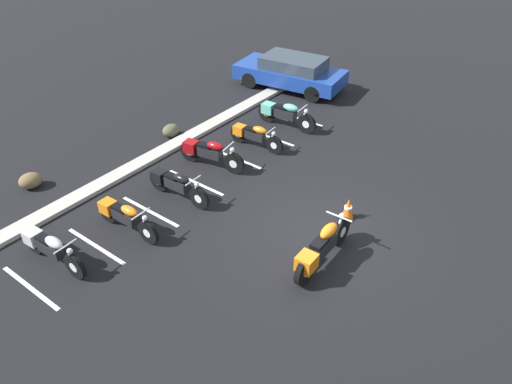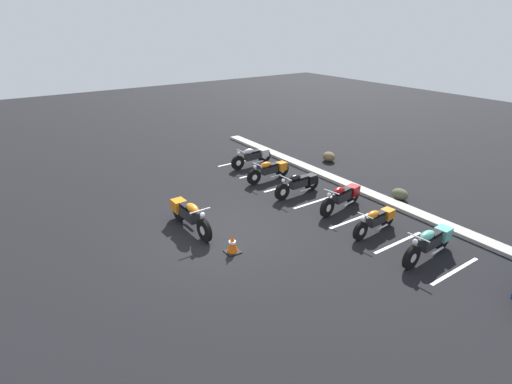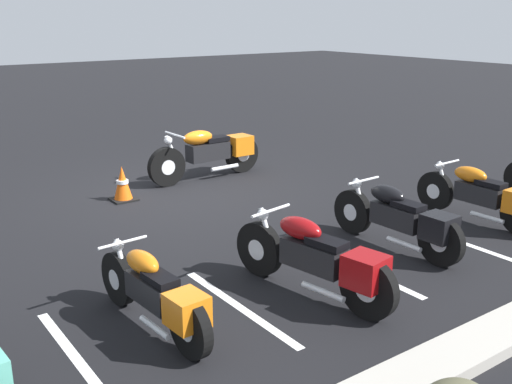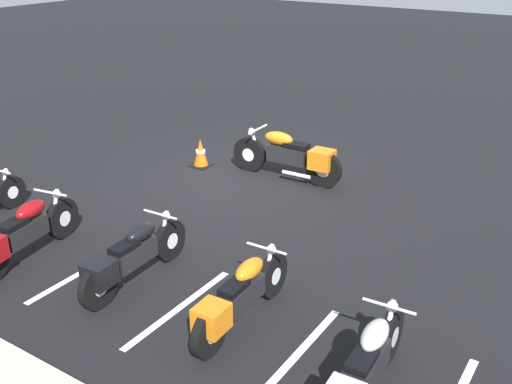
{
  "view_description": "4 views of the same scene",
  "coord_description": "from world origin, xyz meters",
  "px_view_note": "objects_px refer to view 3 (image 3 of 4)",
  "views": [
    {
      "loc": [
        -8.62,
        -4.59,
        7.99
      ],
      "look_at": [
        -0.08,
        1.96,
        0.55
      ],
      "focal_mm": 35.0,
      "sensor_mm": 36.0,
      "label": 1
    },
    {
      "loc": [
        9.4,
        -5.12,
        6.0
      ],
      "look_at": [
        -0.43,
        1.68,
        0.86
      ],
      "focal_mm": 28.0,
      "sensor_mm": 36.0,
      "label": 2
    },
    {
      "loc": [
        4.86,
        8.94,
        3.01
      ],
      "look_at": [
        0.38,
        2.69,
        0.71
      ],
      "focal_mm": 42.0,
      "sensor_mm": 36.0,
      "label": 3
    },
    {
      "loc": [
        -6.35,
        9.11,
        4.54
      ],
      "look_at": [
        -1.34,
        1.42,
        0.54
      ],
      "focal_mm": 42.0,
      "sensor_mm": 36.0,
      "label": 4
    }
  ],
  "objects_px": {
    "traffic_cone": "(123,184)",
    "parked_bike_1": "(483,196)",
    "parked_bike_3": "(318,259)",
    "parked_bike_4": "(156,294)",
    "parked_bike_2": "(401,219)",
    "motorcycle_orange_featured": "(211,152)"
  },
  "relations": [
    {
      "from": "parked_bike_2",
      "to": "parked_bike_4",
      "type": "xyz_separation_m",
      "value": [
        3.57,
        0.06,
        -0.03
      ]
    },
    {
      "from": "parked_bike_4",
      "to": "parked_bike_1",
      "type": "bearing_deg",
      "value": -93.57
    },
    {
      "from": "parked_bike_1",
      "to": "parked_bike_3",
      "type": "bearing_deg",
      "value": 94.78
    },
    {
      "from": "parked_bike_1",
      "to": "parked_bike_3",
      "type": "xyz_separation_m",
      "value": [
        3.6,
        0.42,
        0.03
      ]
    },
    {
      "from": "motorcycle_orange_featured",
      "to": "parked_bike_1",
      "type": "relative_size",
      "value": 1.15
    },
    {
      "from": "motorcycle_orange_featured",
      "to": "parked_bike_2",
      "type": "xyz_separation_m",
      "value": [
        -0.1,
        4.58,
        -0.06
      ]
    },
    {
      "from": "parked_bike_1",
      "to": "parked_bike_3",
      "type": "relative_size",
      "value": 0.95
    },
    {
      "from": "motorcycle_orange_featured",
      "to": "traffic_cone",
      "type": "bearing_deg",
      "value": 9.07
    },
    {
      "from": "parked_bike_3",
      "to": "traffic_cone",
      "type": "distance_m",
      "value": 4.63
    },
    {
      "from": "motorcycle_orange_featured",
      "to": "parked_bike_4",
      "type": "relative_size",
      "value": 1.22
    },
    {
      "from": "parked_bike_1",
      "to": "parked_bike_4",
      "type": "xyz_separation_m",
      "value": [
        5.37,
        0.06,
        -0.03
      ]
    },
    {
      "from": "motorcycle_orange_featured",
      "to": "parked_bike_1",
      "type": "height_order",
      "value": "motorcycle_orange_featured"
    },
    {
      "from": "traffic_cone",
      "to": "parked_bike_1",
      "type": "bearing_deg",
      "value": 132.65
    },
    {
      "from": "motorcycle_orange_featured",
      "to": "traffic_cone",
      "type": "xyz_separation_m",
      "value": [
        1.97,
        0.37,
        -0.23
      ]
    },
    {
      "from": "parked_bike_1",
      "to": "parked_bike_2",
      "type": "distance_m",
      "value": 1.8
    },
    {
      "from": "parked_bike_2",
      "to": "parked_bike_3",
      "type": "distance_m",
      "value": 1.84
    },
    {
      "from": "motorcycle_orange_featured",
      "to": "parked_bike_1",
      "type": "xyz_separation_m",
      "value": [
        -1.9,
        4.57,
        -0.07
      ]
    },
    {
      "from": "parked_bike_2",
      "to": "parked_bike_3",
      "type": "bearing_deg",
      "value": 100.67
    },
    {
      "from": "parked_bike_2",
      "to": "parked_bike_4",
      "type": "bearing_deg",
      "value": 88.65
    },
    {
      "from": "parked_bike_4",
      "to": "parked_bike_3",
      "type": "bearing_deg",
      "value": -105.63
    },
    {
      "from": "parked_bike_3",
      "to": "parked_bike_2",
      "type": "bearing_deg",
      "value": -87.14
    },
    {
      "from": "parked_bike_2",
      "to": "traffic_cone",
      "type": "xyz_separation_m",
      "value": [
        2.06,
        -4.21,
        -0.17
      ]
    }
  ]
}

